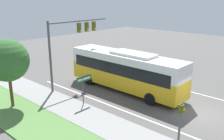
{
  "coord_description": "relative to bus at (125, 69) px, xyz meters",
  "views": [
    {
      "loc": [
        -17.11,
        -6.39,
        8.39
      ],
      "look_at": [
        -0.82,
        8.46,
        1.91
      ],
      "focal_mm": 40.0,
      "sensor_mm": 36.0,
      "label": 1
    }
  ],
  "objects": [
    {
      "name": "signal_gantry",
      "position": [
        -2.46,
        4.49,
        2.74
      ],
      "size": [
        7.09,
        0.41,
        6.45
      ],
      "color": "#4C4C51",
      "rests_on": "ground_plane"
    },
    {
      "name": "ground_plane",
      "position": [
        0.12,
        -7.45,
        -2.04
      ],
      "size": [
        80.0,
        80.0,
        0.0
      ],
      "primitive_type": "plane",
      "color": "#565451"
    },
    {
      "name": "roadside_tree",
      "position": [
        -8.86,
        4.21,
        1.75
      ],
      "size": [
        3.23,
        3.23,
        5.32
      ],
      "color": "brown",
      "rests_on": "grass_verge"
    },
    {
      "name": "pedestrian_signal",
      "position": [
        -6.04,
        -8.62,
        0.11
      ],
      "size": [
        0.28,
        0.34,
        3.16
      ],
      "color": "#4C4C51",
      "rests_on": "ground_plane"
    },
    {
      "name": "bus",
      "position": [
        0.0,
        0.0,
        0.0
      ],
      "size": [
        2.72,
        11.7,
        3.71
      ],
      "color": "gold",
      "rests_on": "ground_plane"
    },
    {
      "name": "lane_divider_far",
      "position": [
        3.72,
        -7.45,
        -2.03
      ],
      "size": [
        0.14,
        30.0,
        0.01
      ],
      "color": "silver",
      "rests_on": "ground_plane"
    },
    {
      "name": "street_sign",
      "position": [
        -4.8,
        0.3,
        -0.23
      ],
      "size": [
        1.5,
        0.08,
        2.48
      ],
      "color": "#4C4C51",
      "rests_on": "ground_plane"
    },
    {
      "name": "lane_divider_near",
      "position": [
        -3.48,
        -7.45,
        -2.03
      ],
      "size": [
        0.14,
        30.0,
        0.01
      ],
      "color": "silver",
      "rests_on": "ground_plane"
    }
  ]
}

